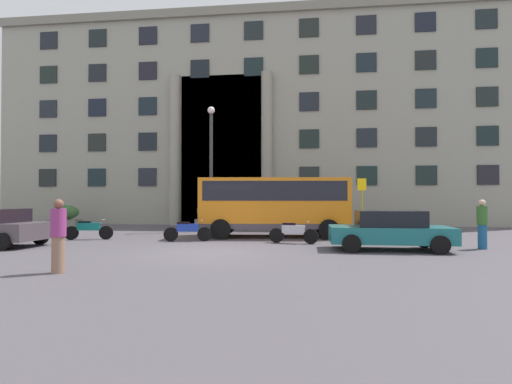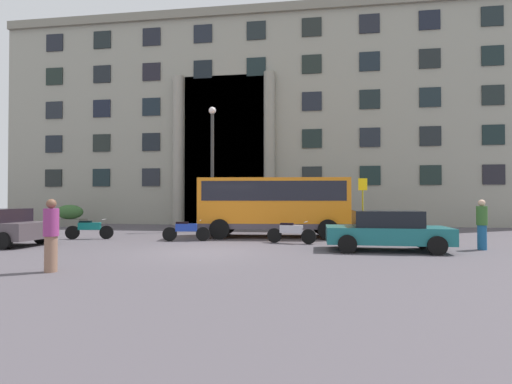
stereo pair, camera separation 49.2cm
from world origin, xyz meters
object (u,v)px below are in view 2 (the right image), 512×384
object	(u,v)px
bus_stop_sign	(363,200)
pedestrian_man_crossing	(51,235)
motorcycle_near_kerb	(185,230)
pedestrian_woman_with_bag	(482,224)
hedge_planter_east	(70,216)
orange_minibus	(274,202)
motorcycle_far_end	(89,229)
lamppost_plaza_centre	(212,158)
parked_sedan_far	(387,230)
hedge_planter_far_east	(212,216)
scooter_by_planter	(290,232)
hedge_planter_far_west	(321,216)

from	to	relation	value
bus_stop_sign	pedestrian_man_crossing	size ratio (longest dim) A/B	1.56
motorcycle_near_kerb	pedestrian_man_crossing	world-z (taller)	pedestrian_man_crossing
pedestrian_man_crossing	pedestrian_woman_with_bag	bearing A→B (deg)	-29.53
motorcycle_near_kerb	pedestrian_woman_with_bag	world-z (taller)	pedestrian_woman_with_bag
motorcycle_near_kerb	pedestrian_man_crossing	distance (m)	7.18
hedge_planter_east	orange_minibus	bearing A→B (deg)	-19.83
motorcycle_far_end	lamppost_plaza_centre	distance (m)	7.52
parked_sedan_far	pedestrian_man_crossing	distance (m)	10.39
motorcycle_near_kerb	motorcycle_far_end	distance (m)	4.54
bus_stop_sign	hedge_planter_far_east	world-z (taller)	bus_stop_sign
hedge_planter_east	parked_sedan_far	distance (m)	20.32
hedge_planter_far_east	pedestrian_woman_with_bag	xyz separation A→B (m)	(11.97, -8.29, 0.14)
motorcycle_near_kerb	pedestrian_woman_with_bag	xyz separation A→B (m)	(11.30, -1.22, 0.45)
hedge_planter_far_east	motorcycle_near_kerb	xyz separation A→B (m)	(0.67, -7.07, -0.31)
orange_minibus	bus_stop_sign	bearing A→B (deg)	16.83
hedge_planter_far_east	motorcycle_far_end	world-z (taller)	hedge_planter_far_east
bus_stop_sign	lamppost_plaza_centre	world-z (taller)	lamppost_plaza_centre
scooter_by_planter	pedestrian_woman_with_bag	world-z (taller)	pedestrian_woman_with_bag
hedge_planter_far_west	motorcycle_far_end	xyz separation A→B (m)	(-10.46, -7.00, -0.31)
pedestrian_woman_with_bag	hedge_planter_east	bearing A→B (deg)	52.86
orange_minibus	scooter_by_planter	size ratio (longest dim) A/B	3.50
motorcycle_near_kerb	pedestrian_man_crossing	bearing A→B (deg)	-110.56
orange_minibus	motorcycle_far_end	bearing A→B (deg)	-170.06
hedge_planter_far_west	orange_minibus	bearing A→B (deg)	-115.97
hedge_planter_far_east	motorcycle_far_end	bearing A→B (deg)	-119.22
motorcycle_near_kerb	lamppost_plaza_centre	size ratio (longest dim) A/B	0.29
hedge_planter_east	lamppost_plaza_centre	size ratio (longest dim) A/B	0.28
scooter_by_planter	lamppost_plaza_centre	size ratio (longest dim) A/B	0.29
orange_minibus	parked_sedan_far	distance (m)	6.13
bus_stop_sign	motorcycle_near_kerb	world-z (taller)	bus_stop_sign
bus_stop_sign	pedestrian_woman_with_bag	world-z (taller)	bus_stop_sign
orange_minibus	pedestrian_man_crossing	size ratio (longest dim) A/B	3.88
orange_minibus	pedestrian_woman_with_bag	xyz separation A→B (m)	(7.74, -3.53, -0.75)
hedge_planter_far_west	pedestrian_man_crossing	bearing A→B (deg)	-116.30
scooter_by_planter	hedge_planter_far_east	bearing A→B (deg)	137.68
scooter_by_planter	lamppost_plaza_centre	distance (m)	7.88
hedge_planter_east	motorcycle_near_kerb	xyz separation A→B (m)	(10.21, -7.28, -0.22)
scooter_by_planter	parked_sedan_far	bearing A→B (deg)	-14.09
hedge_planter_far_west	hedge_planter_east	xyz separation A→B (m)	(-16.13, 0.12, -0.10)
scooter_by_planter	motorcycle_near_kerb	bearing A→B (deg)	-170.22
pedestrian_woman_with_bag	lamppost_plaza_centre	bearing A→B (deg)	45.62
motorcycle_far_end	pedestrian_woman_with_bag	world-z (taller)	pedestrian_woman_with_bag
motorcycle_near_kerb	pedestrian_woman_with_bag	size ratio (longest dim) A/B	1.12
hedge_planter_far_west	hedge_planter_east	size ratio (longest dim) A/B	0.83
bus_stop_sign	motorcycle_near_kerb	xyz separation A→B (m)	(-7.89, -4.04, -1.28)
motorcycle_near_kerb	motorcycle_far_end	xyz separation A→B (m)	(-4.53, 0.16, 0.00)
hedge_planter_east	scooter_by_planter	distance (m)	16.48
scooter_by_planter	pedestrian_woman_with_bag	xyz separation A→B (m)	(6.83, -1.01, 0.44)
bus_stop_sign	parked_sedan_far	size ratio (longest dim) A/B	0.68
bus_stop_sign	motorcycle_near_kerb	bearing A→B (deg)	-152.90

